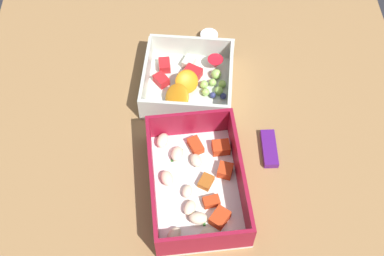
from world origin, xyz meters
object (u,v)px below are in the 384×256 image
Objects in this scene: pasta_container at (197,183)px; candy_bar at (269,149)px; paper_cup_liner at (209,37)px; fruit_bowl at (189,81)px.

candy_bar is at bearing 113.64° from pasta_container.
pasta_container is 6.54× the size of paper_cup_liner.
candy_bar is 1.99× the size of paper_cup_liner.
pasta_container is at bearing 2.10° from fruit_bowl.
pasta_container is 20.94cm from fruit_bowl.
fruit_bowl reaches higher than paper_cup_liner.
fruit_bowl is at bearing -19.48° from paper_cup_liner.
fruit_bowl is 5.01× the size of paper_cup_liner.
pasta_container is at bearing -6.04° from paper_cup_liner.
fruit_bowl is at bearing -136.58° from candy_bar.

